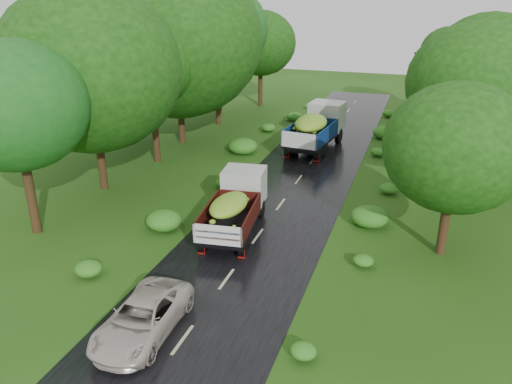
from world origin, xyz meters
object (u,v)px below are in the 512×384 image
at_px(truck_near, 236,203).
at_px(utility_pole, 419,108).
at_px(truck_far, 318,126).
at_px(car, 143,318).

height_order(truck_near, utility_pole, utility_pole).
height_order(truck_near, truck_far, truck_far).
bearing_deg(truck_near, car, -98.30).
bearing_deg(truck_far, utility_pole, -15.08).
xyz_separation_m(truck_far, utility_pole, (6.92, -2.76, 2.41)).
bearing_deg(car, truck_near, 87.05).
bearing_deg(car, utility_pole, 66.87).
xyz_separation_m(car, utility_pole, (7.97, 20.27, 3.46)).
bearing_deg(utility_pole, car, -112.48).
xyz_separation_m(truck_near, car, (-0.19, -8.45, -0.78)).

